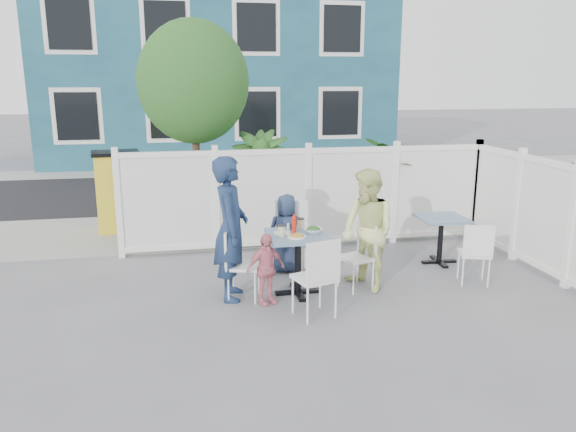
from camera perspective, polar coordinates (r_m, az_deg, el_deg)
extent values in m
plane|color=slate|center=(6.90, 5.72, -8.92)|extent=(80.00, 80.00, 0.00)
cube|color=gray|center=(10.40, -0.25, -0.95)|extent=(24.00, 2.60, 0.01)
cube|color=black|center=(13.97, -3.08, 2.85)|extent=(24.00, 5.00, 0.01)
cube|color=gray|center=(17.00, -4.54, 4.81)|extent=(24.00, 1.60, 0.01)
cube|color=navy|center=(20.13, -7.31, 14.70)|extent=(11.00, 6.00, 6.00)
cube|color=black|center=(17.17, -14.95, 9.84)|extent=(1.20, 0.04, 1.40)
cube|color=black|center=(17.37, -1.47, 10.34)|extent=(1.20, 0.04, 1.40)
cube|color=black|center=(17.20, -15.49, 18.17)|extent=(1.20, 0.04, 1.40)
cube|color=black|center=(17.40, -1.52, 18.58)|extent=(1.20, 0.04, 1.40)
cube|color=white|center=(8.90, 2.06, 1.90)|extent=(5.80, 0.04, 1.40)
cube|color=white|center=(8.78, 2.10, 6.63)|extent=(5.86, 0.08, 0.08)
cube|color=white|center=(9.09, 2.02, -2.79)|extent=(5.86, 0.08, 0.12)
cube|color=white|center=(8.47, 24.47, 0.03)|extent=(0.04, 3.60, 1.40)
cube|color=white|center=(8.34, 24.98, 4.97)|extent=(0.08, 3.66, 0.08)
cube|color=white|center=(8.67, 23.97, -4.85)|extent=(0.08, 3.66, 0.12)
cylinder|color=#382316|center=(9.50, -9.24, 4.82)|extent=(0.12, 0.12, 2.40)
ellipsoid|color=#224F1D|center=(9.39, -9.58, 13.29)|extent=(1.80, 1.62, 1.98)
cube|color=yellow|center=(10.33, -16.88, 2.22)|extent=(0.80, 0.62, 1.37)
imported|color=#224F1D|center=(9.43, -3.14, 3.13)|extent=(1.31, 1.31, 1.82)
imported|color=#224F1D|center=(10.00, 11.34, 3.03)|extent=(1.32, 1.52, 1.66)
cube|color=#405F7B|center=(6.94, 1.02, -2.02)|extent=(0.75, 0.75, 0.04)
cylinder|color=black|center=(7.06, 1.00, -5.00)|extent=(0.08, 0.08, 0.72)
cube|color=black|center=(7.18, 0.99, -7.72)|extent=(0.58, 0.09, 0.04)
cube|color=black|center=(7.18, 0.99, -7.72)|extent=(0.09, 0.58, 0.04)
cube|color=#405F7B|center=(8.44, 15.36, -0.22)|extent=(0.69, 0.69, 0.04)
cylinder|color=black|center=(8.53, 15.21, -2.44)|extent=(0.08, 0.08, 0.64)
cube|color=black|center=(8.62, 15.08, -4.50)|extent=(0.52, 0.10, 0.04)
cube|color=black|center=(8.62, 15.08, -4.50)|extent=(0.10, 0.52, 0.04)
cube|color=white|center=(6.91, -4.53, -5.03)|extent=(0.48, 0.49, 0.04)
cube|color=white|center=(6.87, -6.06, -3.10)|extent=(0.14, 0.39, 0.43)
cylinder|color=white|center=(7.12, -2.98, -6.27)|extent=(0.02, 0.02, 0.43)
cylinder|color=white|center=(6.80, -3.37, -7.26)|extent=(0.02, 0.02, 0.43)
cylinder|color=white|center=(7.17, -5.56, -6.17)|extent=(0.02, 0.02, 0.43)
cylinder|color=white|center=(6.85, -6.08, -7.15)|extent=(0.02, 0.02, 0.43)
cube|color=white|center=(7.28, 6.91, -4.25)|extent=(0.47, 0.48, 0.04)
cube|color=white|center=(7.32, 8.05, -2.33)|extent=(0.15, 0.37, 0.41)
cylinder|color=white|center=(7.14, 6.67, -6.38)|extent=(0.02, 0.02, 0.41)
cylinder|color=white|center=(7.38, 5.13, -5.63)|extent=(0.02, 0.02, 0.41)
cylinder|color=white|center=(7.32, 8.62, -5.92)|extent=(0.02, 0.02, 0.41)
cylinder|color=white|center=(7.56, 7.05, -5.21)|extent=(0.02, 0.02, 0.41)
cube|color=white|center=(7.70, 0.13, -2.51)|extent=(0.58, 0.57, 0.04)
cube|color=white|center=(7.83, 0.38, -0.16)|extent=(0.44, 0.19, 0.49)
cylinder|color=white|center=(7.57, 1.38, -4.75)|extent=(0.03, 0.03, 0.49)
cylinder|color=white|center=(7.63, -1.56, -4.60)|extent=(0.03, 0.03, 0.49)
cylinder|color=white|center=(7.92, 1.76, -3.91)|extent=(0.03, 0.03, 0.49)
cylinder|color=white|center=(7.98, -1.05, -3.77)|extent=(0.03, 0.03, 0.49)
cube|color=white|center=(6.40, 2.69, -6.31)|extent=(0.53, 0.51, 0.04)
cube|color=white|center=(6.16, 3.62, -4.63)|extent=(0.42, 0.15, 0.46)
cylinder|color=white|center=(6.54, 0.49, -7.99)|extent=(0.02, 0.02, 0.46)
cylinder|color=white|center=(6.71, 3.28, -7.44)|extent=(0.02, 0.02, 0.46)
cylinder|color=white|center=(6.26, 2.01, -9.03)|extent=(0.02, 0.02, 0.46)
cylinder|color=white|center=(6.43, 4.87, -8.42)|extent=(0.02, 0.02, 0.46)
cube|color=white|center=(7.81, 18.42, -3.65)|extent=(0.47, 0.46, 0.04)
cube|color=white|center=(7.58, 18.81, -2.40)|extent=(0.37, 0.14, 0.41)
cylinder|color=white|center=(7.98, 16.93, -4.71)|extent=(0.02, 0.02, 0.41)
cylinder|color=white|center=(8.05, 19.22, -4.72)|extent=(0.02, 0.02, 0.41)
cylinder|color=white|center=(7.69, 17.34, -5.43)|extent=(0.02, 0.02, 0.41)
cylinder|color=white|center=(7.76, 19.72, -5.44)|extent=(0.02, 0.02, 0.41)
imported|color=navy|center=(6.84, -5.84, -1.30)|extent=(0.51, 0.70, 1.77)
imported|color=#D4DF3D|center=(7.18, 8.11, -1.48)|extent=(0.83, 0.92, 1.56)
imported|color=navy|center=(7.82, -0.14, -1.78)|extent=(0.61, 0.47, 1.11)
imported|color=pink|center=(6.74, -2.29, -5.41)|extent=(0.56, 0.39, 0.88)
cylinder|color=white|center=(6.80, 0.90, -2.12)|extent=(0.23, 0.23, 0.01)
cylinder|color=white|center=(6.97, -0.57, -1.71)|extent=(0.21, 0.21, 0.01)
imported|color=white|center=(7.00, 2.58, -1.48)|extent=(0.23, 0.23, 0.06)
cylinder|color=beige|center=(6.84, -0.68, -1.54)|extent=(0.08, 0.08, 0.13)
cylinder|color=beige|center=(7.15, 1.31, -0.84)|extent=(0.09, 0.09, 0.13)
cylinder|color=red|center=(6.98, 0.61, -0.91)|extent=(0.06, 0.06, 0.20)
cylinder|color=white|center=(7.17, 0.02, -1.04)|extent=(0.03, 0.03, 0.07)
cylinder|color=black|center=(7.14, 0.37, -1.09)|extent=(0.03, 0.03, 0.08)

